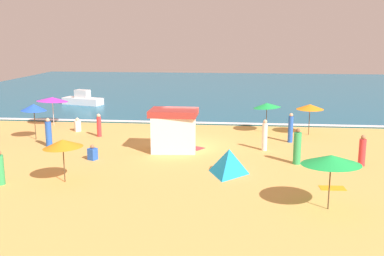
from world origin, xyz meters
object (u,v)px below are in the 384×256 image
beach_tent (229,161)px  beachgoer_10 (362,151)px  beachgoer_3 (265,136)px  beachgoer_4 (99,126)px  beach_umbrella_4 (63,144)px  beach_umbrella_6 (34,107)px  beachgoer_1 (78,125)px  beachgoer_2 (291,128)px  beachgoer_8 (93,153)px  beachgoer_9 (0,169)px  lifeguard_cabana (174,130)px  beach_umbrella_5 (52,99)px  beachgoer_7 (297,148)px  beach_umbrella_1 (267,105)px  beachgoer_0 (49,133)px  beach_umbrella_0 (310,107)px  small_boat_0 (83,100)px  beach_umbrella_2 (331,160)px

beach_tent → beachgoer_10: bearing=15.4°
beachgoer_3 → beachgoer_4: beachgoer_3 is taller
beach_umbrella_4 → beachgoer_10: 14.82m
beach_umbrella_6 → beachgoer_1: size_ratio=2.45×
beachgoer_2 → beachgoer_10: size_ratio=1.14×
beachgoer_8 → beachgoer_10: 14.13m
beachgoer_9 → beachgoer_1: bearing=92.8°
lifeguard_cabana → beach_umbrella_5: size_ratio=0.84×
beach_tent → beachgoer_7: beachgoer_7 is taller
beachgoer_8 → beachgoer_9: size_ratio=0.53×
beach_umbrella_6 → beachgoer_7: size_ratio=1.23×
beach_umbrella_4 → beach_umbrella_1: bearing=49.9°
beachgoer_3 → beachgoer_9: (-12.13, -7.37, -0.14)m
beachgoer_0 → beachgoer_10: 17.82m
lifeguard_cabana → beachgoer_7: size_ratio=1.43×
beach_umbrella_4 → beachgoer_3: bearing=35.5°
beach_umbrella_0 → beachgoer_8: bearing=-149.1°
beachgoer_7 → beachgoer_9: 14.46m
beach_umbrella_0 → small_boat_0: bearing=151.4°
lifeguard_cabana → small_boat_0: 19.18m
beach_umbrella_1 → beachgoer_1: bearing=-175.8°
beach_umbrella_0 → beachgoer_2: bearing=-122.5°
beachgoer_7 → beachgoer_10: (3.28, 0.02, -0.12)m
beach_umbrella_4 → beachgoer_9: (-2.73, -0.66, -1.07)m
lifeguard_cabana → beachgoer_2: 7.49m
beach_umbrella_2 → beachgoer_7: size_ratio=1.66×
beach_tent → beachgoer_9: beachgoer_9 is taller
beach_umbrella_4 → beachgoer_9: size_ratio=1.28×
beach_umbrella_6 → beachgoer_4: 4.22m
beach_umbrella_0 → beachgoer_1: size_ratio=2.68×
beach_umbrella_1 → beachgoer_9: size_ratio=1.42×
beachgoer_3 → beachgoer_7: (1.53, -2.63, 0.01)m
beachgoer_0 → beachgoer_1: size_ratio=1.82×
beachgoer_7 → beachgoer_1: bearing=155.2°
beachgoer_10 → beachgoer_2: bearing=123.0°
beach_umbrella_5 → beachgoer_2: bearing=-12.0°
beachgoer_4 → beachgoer_10: bearing=-18.2°
lifeguard_cabana → beach_tent: lifeguard_cabana is taller
beachgoer_2 → beachgoer_9: bearing=-145.4°
beach_tent → small_boat_0: (-14.29, 19.51, -0.03)m
beach_umbrella_5 → beachgoer_8: bearing=-56.2°
beach_umbrella_4 → beachgoer_2: (11.10, 8.89, -0.92)m
beach_umbrella_6 → beachgoer_10: bearing=-11.2°
beach_umbrella_0 → beach_umbrella_5: beach_umbrella_5 is taller
beachgoer_2 → beach_umbrella_6: bearing=-176.6°
small_boat_0 → beach_umbrella_2: bearing=-52.6°
beach_umbrella_2 → beachgoer_0: bearing=150.6°
beach_umbrella_6 → beach_umbrella_2: bearing=-31.3°
lifeguard_cabana → beachgoer_3: size_ratio=1.48×
beach_tent → beachgoer_4: bearing=141.5°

